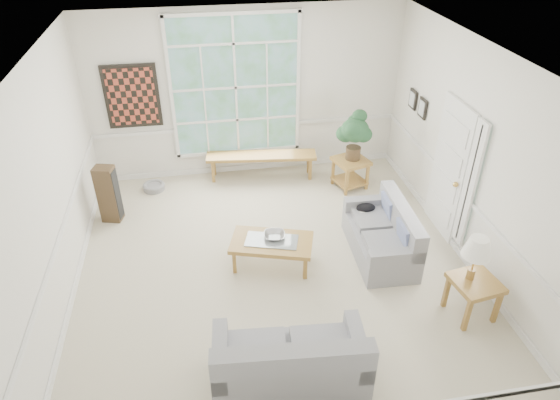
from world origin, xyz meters
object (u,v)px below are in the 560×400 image
object	(u,v)px
loveseat_right	(381,231)
coffee_table	(272,253)
side_table	(472,298)
end_table	(350,173)
loveseat_front	(290,355)

from	to	relation	value
loveseat_right	coffee_table	size ratio (longest dim) A/B	1.30
coffee_table	side_table	distance (m)	2.70
side_table	end_table	bearing A→B (deg)	100.27
loveseat_right	end_table	size ratio (longest dim) A/B	2.70
loveseat_front	end_table	bearing A→B (deg)	69.65
end_table	loveseat_front	bearing A→B (deg)	-115.19
loveseat_front	side_table	world-z (taller)	loveseat_front
loveseat_front	side_table	bearing A→B (deg)	19.09
coffee_table	side_table	world-z (taller)	side_table
side_table	loveseat_right	bearing A→B (deg)	117.61
coffee_table	side_table	xyz separation A→B (m)	(2.31, -1.39, 0.06)
loveseat_front	side_table	distance (m)	2.52
loveseat_right	loveseat_front	world-z (taller)	loveseat_front
loveseat_front	coffee_table	bearing A→B (deg)	91.30
loveseat_front	coffee_table	world-z (taller)	loveseat_front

